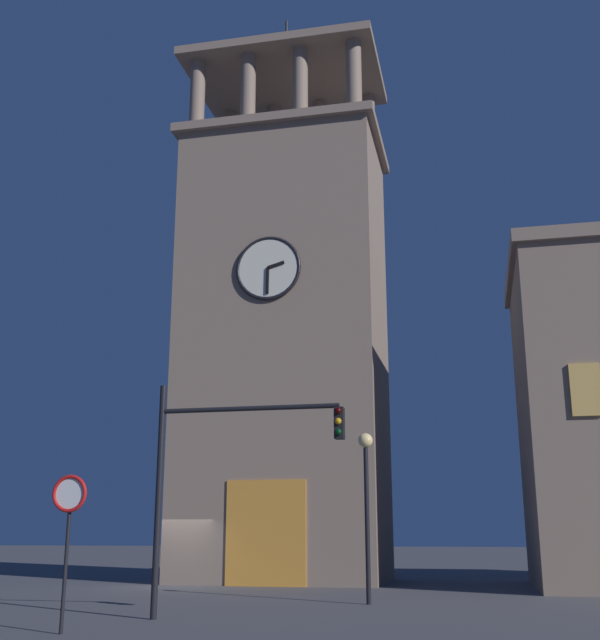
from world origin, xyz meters
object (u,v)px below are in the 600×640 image
at_px(traffic_signal_far, 221,460).
at_px(street_lamp, 366,482).
at_px(no_horn_sign, 69,507).
at_px(clocktower, 285,338).

distance_m(traffic_signal_far, street_lamp, 5.93).
xyz_separation_m(traffic_signal_far, street_lamp, (-2.82, -5.20, -0.27)).
height_order(traffic_signal_far, no_horn_sign, traffic_signal_far).
height_order(clocktower, traffic_signal_far, clocktower).
distance_m(clocktower, no_horn_sign, 20.03).
bearing_deg(traffic_signal_far, street_lamp, -118.47).
relative_size(clocktower, street_lamp, 5.53).
bearing_deg(clocktower, street_lamp, 116.12).
height_order(street_lamp, no_horn_sign, street_lamp).
height_order(clocktower, street_lamp, clocktower).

